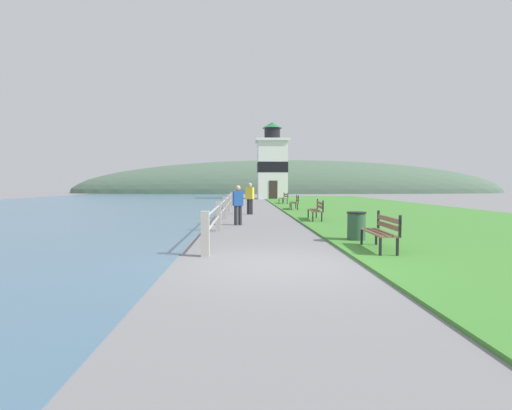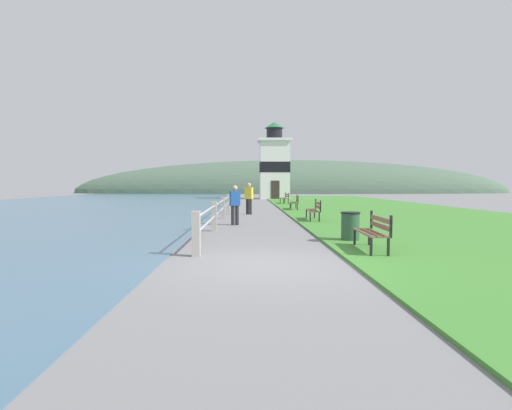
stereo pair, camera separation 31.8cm
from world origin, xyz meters
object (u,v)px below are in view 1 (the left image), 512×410
at_px(park_bench_midway, 317,209).
at_px(person_strolling, 238,204).
at_px(park_bench_near, 382,230).
at_px(person_by_railing, 250,197).
at_px(lighthouse, 272,166).
at_px(park_bench_far, 295,202).
at_px(trash_bin, 356,227).
at_px(park_bench_by_lighthouse, 284,197).

distance_m(park_bench_midway, person_strolling, 3.76).
xyz_separation_m(park_bench_near, person_by_railing, (-2.91, 11.97, 0.38)).
distance_m(lighthouse, person_by_railing, 23.13).
relative_size(park_bench_far, lighthouse, 0.22).
bearing_deg(park_bench_near, park_bench_far, -87.53).
relative_size(park_bench_near, lighthouse, 0.19).
height_order(park_bench_near, person_by_railing, person_by_railing).
distance_m(park_bench_near, trash_bin, 1.73).
height_order(lighthouse, person_strolling, lighthouse).
xyz_separation_m(park_bench_far, trash_bin, (-0.07, -13.61, -0.11)).
height_order(park_bench_midway, lighthouse, lighthouse).
height_order(park_bench_near, park_bench_by_lighthouse, same).
bearing_deg(park_bench_by_lighthouse, lighthouse, -94.71).
height_order(park_bench_midway, person_by_railing, person_by_railing).
bearing_deg(park_bench_far, park_bench_near, 94.47).
distance_m(park_bench_near, lighthouse, 34.90).
bearing_deg(trash_bin, park_bench_near, -86.20).
relative_size(lighthouse, trash_bin, 10.03).
distance_m(park_bench_far, person_by_railing, 4.44).
bearing_deg(person_strolling, park_bench_by_lighthouse, -31.07).
height_order(lighthouse, person_by_railing, lighthouse).
xyz_separation_m(park_bench_far, person_by_railing, (-2.86, -3.37, 0.37)).
relative_size(park_bench_by_lighthouse, person_by_railing, 0.99).
distance_m(park_bench_midway, person_by_railing, 4.92).
xyz_separation_m(park_bench_midway, park_bench_by_lighthouse, (0.13, 15.00, -0.00)).
relative_size(lighthouse, person_by_railing, 5.00).
height_order(park_bench_near, lighthouse, lighthouse).
bearing_deg(person_by_railing, person_strolling, -159.48).
bearing_deg(park_bench_by_lighthouse, person_strolling, 72.68).
bearing_deg(park_bench_near, person_by_railing, -74.04).
bearing_deg(person_strolling, park_bench_midway, -84.42).
xyz_separation_m(park_bench_midway, person_strolling, (-3.41, -1.56, 0.31)).
relative_size(park_bench_far, person_strolling, 1.17).
bearing_deg(park_bench_near, person_strolling, -59.26).
height_order(park_bench_near, person_strolling, person_strolling).
relative_size(park_bench_by_lighthouse, lighthouse, 0.20).
distance_m(park_bench_far, person_strolling, 9.56).
xyz_separation_m(park_bench_by_lighthouse, person_strolling, (-3.54, -16.56, 0.31)).
relative_size(park_bench_near, trash_bin, 1.94).
bearing_deg(park_bench_by_lighthouse, trash_bin, 84.27).
height_order(park_bench_near, park_bench_midway, same).
relative_size(person_by_railing, trash_bin, 2.00).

